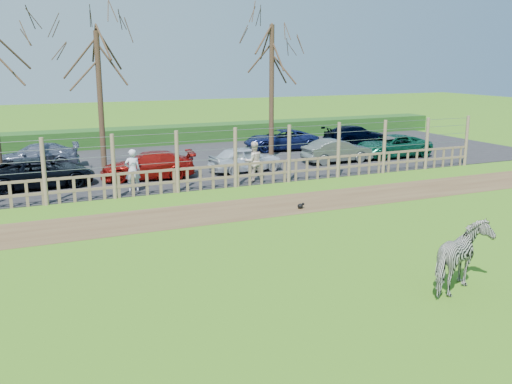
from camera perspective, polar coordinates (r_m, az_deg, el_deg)
name	(u,v)px	position (r m, az deg, el deg)	size (l,w,h in m)	color
ground	(260,252)	(15.93, 0.36, -6.06)	(120.00, 120.00, 0.00)	#6B9D29
dirt_strip	(207,213)	(19.93, -4.97, -2.14)	(34.00, 2.80, 0.01)	brown
asphalt	(142,165)	(29.35, -11.36, 2.64)	(44.00, 13.00, 0.04)	#232326
hedge	(115,138)	(36.06, -13.88, 5.28)	(46.00, 2.00, 1.10)	#1E4716
fence	(178,173)	(23.01, -7.85, 1.90)	(30.16, 0.16, 2.50)	brown
tree_mid	(98,68)	(27.53, -15.50, 11.90)	(4.80, 4.80, 6.83)	#3D2B1E
tree_right	(272,59)	(30.69, 1.59, 13.14)	(4.80, 4.80, 7.35)	#3D2B1E
zebra	(463,258)	(13.94, 19.97, -6.24)	(0.86, 1.90, 1.60)	gray
visitor_a	(133,170)	(23.31, -12.24, 2.12)	(0.63, 0.41, 1.72)	silver
visitor_b	(254,161)	(24.85, -0.25, 3.09)	(0.84, 0.65, 1.72)	beige
crow	(300,206)	(20.50, 4.47, -1.40)	(0.27, 0.20, 0.22)	black
car_2	(41,173)	(25.30, -20.71, 1.81)	(1.99, 4.32, 1.20)	black
car_3	(148,165)	(25.77, -10.76, 2.62)	(1.68, 4.13, 1.20)	maroon
car_4	(245,159)	(26.99, -1.06, 3.32)	(1.42, 3.52, 1.20)	silver
car_5	(337,151)	(29.71, 8.12, 4.10)	(1.27, 3.64, 1.20)	#535B5A
car_6	(392,146)	(31.94, 13.44, 4.50)	(1.99, 4.32, 1.20)	#0D5038
car_9	(35,156)	(29.72, -21.23, 3.34)	(1.68, 4.13, 1.20)	#4E576E
car_12	(281,140)	(33.52, 2.48, 5.24)	(1.99, 4.32, 1.20)	#131C4F
car_13	(356,135)	(36.03, 9.93, 5.61)	(1.68, 4.13, 1.20)	black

